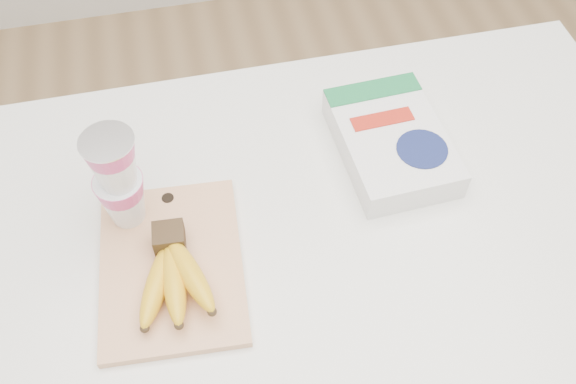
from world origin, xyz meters
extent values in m
cube|color=white|center=(0.00, 0.00, 0.49)|extent=(1.31, 0.88, 0.99)
cube|color=#E4AB7D|center=(-0.21, 0.02, 0.99)|extent=(0.24, 0.31, 0.01)
cube|color=#382816|center=(-0.21, 0.05, 1.02)|extent=(0.05, 0.05, 0.03)
ellipsoid|color=gold|center=(-0.23, -0.02, 1.02)|extent=(0.08, 0.16, 0.05)
sphere|color=#382816|center=(-0.26, -0.09, 1.02)|extent=(0.01, 0.01, 0.01)
ellipsoid|color=gold|center=(-0.21, -0.03, 1.02)|extent=(0.04, 0.16, 0.05)
sphere|color=#382816|center=(-0.21, -0.10, 1.02)|extent=(0.01, 0.01, 0.01)
ellipsoid|color=gold|center=(-0.18, -0.02, 1.03)|extent=(0.08, 0.16, 0.05)
sphere|color=#382816|center=(-0.16, -0.09, 1.03)|extent=(0.01, 0.01, 0.01)
cylinder|color=silver|center=(-0.26, 0.12, 1.18)|extent=(0.08, 0.08, 0.00)
cube|color=white|center=(0.19, 0.17, 1.01)|extent=(0.18, 0.26, 0.05)
cube|color=#19723C|center=(0.19, 0.27, 1.04)|extent=(0.17, 0.05, 0.00)
cylinder|color=#151F50|center=(0.23, 0.12, 1.04)|extent=(0.09, 0.09, 0.00)
cube|color=#B52314|center=(0.18, 0.20, 1.04)|extent=(0.11, 0.04, 0.00)
camera|label=1|loc=(-0.14, -0.51, 1.85)|focal=40.00mm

